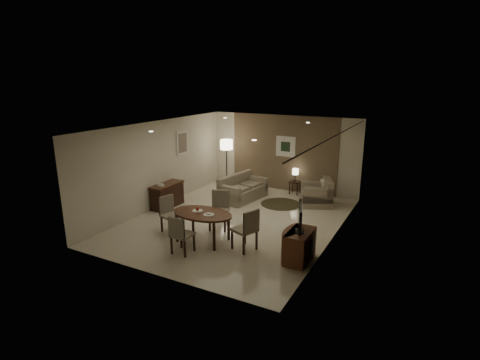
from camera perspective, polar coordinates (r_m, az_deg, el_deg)
The scene contains 31 objects.
room_shell at distance 10.73m, azimuth 0.50°, elevation 1.28°, with size 5.50×7.00×2.70m.
taupe_accent at distance 13.48m, azimuth 6.58°, elevation 4.09°, with size 3.96×0.03×2.70m, color brown.
curtain_wall at distance 9.46m, azimuth 13.91°, elevation -1.30°, with size 0.08×6.70×2.58m, color beige, non-canonical shape.
curtain_rod at distance 9.18m, azimuth 14.43°, elevation 6.61°, with size 0.03×0.03×6.80m, color black.
art_back_frame at distance 13.37m, azimuth 6.97°, elevation 5.08°, with size 0.72×0.03×0.72m, color silver.
art_back_canvas at distance 13.36m, azimuth 6.95°, elevation 5.07°, with size 0.34×0.01×0.34m, color #1C331C.
art_left_frame at distance 12.72m, azimuth -8.79°, elevation 5.63°, with size 0.03×0.60×0.80m, color silver.
art_left_canvas at distance 12.71m, azimuth -8.74°, elevation 5.62°, with size 0.01×0.46×0.64m, color gray.
downlight_nl at distance 9.46m, azimuth -13.39°, elevation 7.20°, with size 0.10×0.10×0.01m, color white.
downlight_nr at distance 7.92m, azimuth 2.18°, elevation 6.08°, with size 0.10×0.10×0.01m, color white.
downlight_fl at distance 12.38m, azimuth -2.29°, elevation 9.43°, with size 0.10×0.10×0.01m, color white.
downlight_fr at distance 11.24m, azimuth 10.30°, elevation 8.60°, with size 0.10×0.10×0.01m, color white.
console_desk at distance 12.00m, azimuth -11.03°, elevation -2.32°, with size 0.48×1.20×0.75m, color #4C2718, non-canonical shape.
telephone at distance 11.66m, azimuth -12.05°, elevation -0.72°, with size 0.20×0.14×0.09m, color white, non-canonical shape.
tv_cabinet at distance 8.52m, azimuth 9.07°, elevation -9.91°, with size 0.48×0.90×0.70m, color #5B2E1B, non-canonical shape.
flat_tv at distance 8.26m, azimuth 9.14°, elevation -5.68°, with size 0.06×0.88×0.60m, color black, non-canonical shape.
dining_table at distance 9.42m, azimuth -5.68°, elevation -7.11°, with size 1.58×0.99×0.74m, color #4C2718, non-canonical shape.
chair_near at distance 8.83m, azimuth -8.75°, elevation -8.14°, with size 0.45×0.45×0.93m, color gray, non-canonical shape.
chair_far at distance 10.06m, azimuth -3.24°, elevation -4.71°, with size 0.50×0.50×1.03m, color gray, non-canonical shape.
chair_left at distance 10.00m, azimuth -10.39°, elevation -5.27°, with size 0.47×0.47×0.96m, color gray, non-canonical shape.
chair_right at distance 8.88m, azimuth 0.67°, elevation -7.47°, with size 0.50×0.50×1.03m, color gray, non-canonical shape.
plate_a at distance 9.42m, azimuth -6.49°, elevation -4.68°, with size 0.26×0.26×0.02m, color white.
plate_b at distance 9.13m, azimuth -4.76°, elevation -5.29°, with size 0.26×0.26×0.02m, color white.
fruit_apple at distance 9.40m, azimuth -6.50°, elevation -4.38°, with size 0.09×0.09×0.09m, color #B32214.
napkin at distance 9.13m, azimuth -4.76°, elevation -5.15°, with size 0.12×0.08×0.03m, color white.
round_rug at distance 12.20m, azimuth 6.23°, elevation -3.64°, with size 1.29×1.29×0.01m, color #3A3520.
sofa at distance 12.49m, azimuth 0.48°, elevation -1.17°, with size 0.87×1.73×0.81m, color gray, non-canonical shape.
armchair at distance 12.19m, azimuth 11.56°, elevation -1.81°, with size 0.96×0.91×0.85m, color gray, non-canonical shape.
side_table at distance 13.30m, azimuth 8.35°, elevation -1.12°, with size 0.35×0.35×0.45m, color black, non-canonical shape.
table_lamp at distance 13.17m, azimuth 8.43°, elevation 0.85°, with size 0.22×0.22×0.50m, color #FFEAC1, non-canonical shape.
floor_lamp at distance 13.70m, azimuth -2.05°, elevation 2.43°, with size 0.45×0.45×1.80m, color #FFE5B7, non-canonical shape.
Camera 1 is at (4.79, -8.84, 3.96)m, focal length 28.00 mm.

